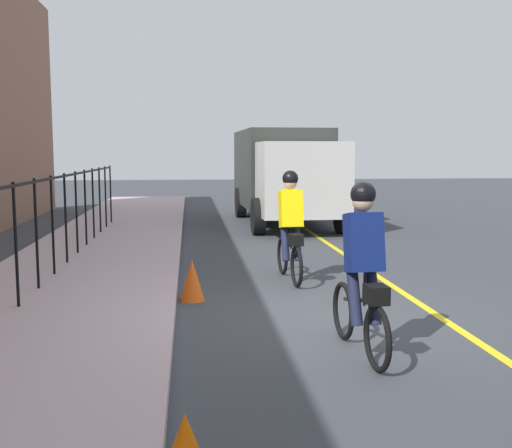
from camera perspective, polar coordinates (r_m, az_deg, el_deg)
ground_plane at (r=7.92m, az=5.71°, el=-8.82°), size 80.00×80.00×0.00m
lane_line_centre at (r=8.39m, az=16.57°, el=-8.16°), size 36.00×0.12×0.01m
sidewalk at (r=7.94m, az=-19.35°, el=-8.57°), size 40.00×3.20×0.15m
iron_fence at (r=8.78m, az=-20.72°, el=0.54°), size 18.00×0.04×1.60m
cyclist_lead at (r=9.96m, az=3.23°, el=-0.24°), size 1.71×0.38×1.83m
cyclist_follow at (r=6.37m, az=9.94°, el=-4.30°), size 1.71×0.38×1.83m
box_truck_background at (r=18.22m, az=2.66°, el=4.94°), size 6.75×2.64×2.78m
traffic_cone_far at (r=8.80m, az=-5.99°, el=-5.23°), size 0.36×0.36×0.60m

